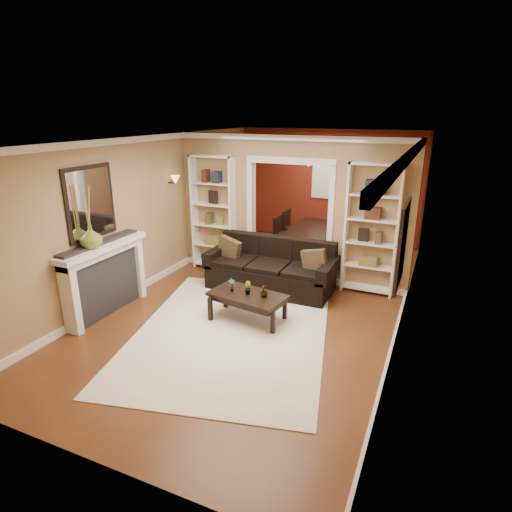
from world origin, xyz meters
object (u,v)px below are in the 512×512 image
at_px(bookshelf_right, 371,230).
at_px(coffee_table, 248,307).
at_px(fireplace, 107,279).
at_px(dining_table, 315,241).
at_px(bookshelf_left, 214,214).
at_px(sofa, 271,266).

bearing_deg(bookshelf_right, coffee_table, -128.84).
distance_m(bookshelf_right, fireplace, 4.47).
xyz_separation_m(coffee_table, dining_table, (0.02, 3.57, 0.09)).
distance_m(bookshelf_left, bookshelf_right, 3.10).
height_order(bookshelf_left, fireplace, bookshelf_left).
height_order(bookshelf_left, bookshelf_right, same).
height_order(coffee_table, bookshelf_left, bookshelf_left).
bearing_deg(fireplace, coffee_table, 17.35).
bearing_deg(coffee_table, sofa, 105.66).
bearing_deg(sofa, dining_table, 86.01).
distance_m(fireplace, dining_table, 4.77).
bearing_deg(bookshelf_right, fireplace, -145.20).
height_order(sofa, fireplace, fireplace).
height_order(bookshelf_left, dining_table, bookshelf_left).
bearing_deg(bookshelf_right, sofa, -160.46).
distance_m(sofa, fireplace, 2.80).
xyz_separation_m(bookshelf_left, bookshelf_right, (3.10, 0.00, 0.00)).
relative_size(bookshelf_left, bookshelf_right, 1.00).
relative_size(bookshelf_right, fireplace, 1.35).
bearing_deg(bookshelf_left, bookshelf_right, 0.00).
height_order(coffee_table, fireplace, fireplace).
relative_size(sofa, fireplace, 1.36).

